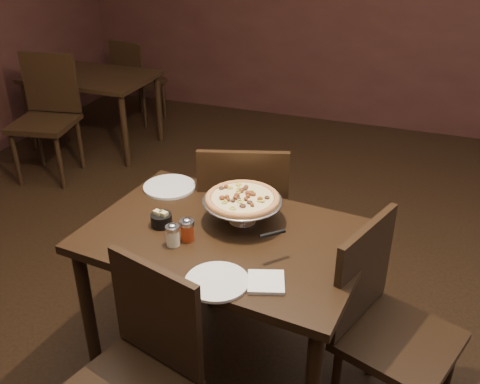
% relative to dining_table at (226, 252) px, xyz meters
% --- Properties ---
extents(room, '(6.04, 7.04, 2.84)m').
position_rel_dining_table_xyz_m(room, '(0.12, 0.08, 0.74)').
color(room, black).
rests_on(room, ground).
extents(dining_table, '(1.30, 0.94, 0.76)m').
position_rel_dining_table_xyz_m(dining_table, '(0.00, 0.00, 0.00)').
color(dining_table, black).
rests_on(dining_table, ground).
extents(background_table, '(1.10, 0.73, 0.69)m').
position_rel_dining_table_xyz_m(background_table, '(-2.14, 2.13, -0.07)').
color(background_table, black).
rests_on(background_table, ground).
extents(pizza_stand, '(0.36, 0.36, 0.15)m').
position_rel_dining_table_xyz_m(pizza_stand, '(0.04, 0.12, 0.22)').
color(pizza_stand, silver).
rests_on(pizza_stand, dining_table).
extents(parmesan_shaker, '(0.06, 0.06, 0.11)m').
position_rel_dining_table_xyz_m(parmesan_shaker, '(-0.18, -0.16, 0.15)').
color(parmesan_shaker, beige).
rests_on(parmesan_shaker, dining_table).
extents(pepper_flake_shaker, '(0.06, 0.06, 0.11)m').
position_rel_dining_table_xyz_m(pepper_flake_shaker, '(-0.14, -0.10, 0.15)').
color(pepper_flake_shaker, maroon).
rests_on(pepper_flake_shaker, dining_table).
extents(packet_caddy, '(0.10, 0.10, 0.07)m').
position_rel_dining_table_xyz_m(packet_caddy, '(-0.30, -0.04, 0.13)').
color(packet_caddy, black).
rests_on(packet_caddy, dining_table).
extents(napkin_stack, '(0.18, 0.18, 0.02)m').
position_rel_dining_table_xyz_m(napkin_stack, '(0.28, -0.28, 0.11)').
color(napkin_stack, white).
rests_on(napkin_stack, dining_table).
extents(plate_left, '(0.27, 0.27, 0.01)m').
position_rel_dining_table_xyz_m(plate_left, '(-0.43, 0.30, 0.11)').
color(plate_left, silver).
rests_on(plate_left, dining_table).
extents(plate_near, '(0.25, 0.25, 0.01)m').
position_rel_dining_table_xyz_m(plate_near, '(0.10, -0.34, 0.11)').
color(plate_near, silver).
rests_on(plate_near, dining_table).
extents(serving_spatula, '(0.15, 0.15, 0.02)m').
position_rel_dining_table_xyz_m(serving_spatula, '(0.25, -0.11, 0.22)').
color(serving_spatula, silver).
rests_on(serving_spatula, pizza_stand).
extents(chair_far, '(0.58, 0.58, 0.99)m').
position_rel_dining_table_xyz_m(chair_far, '(-0.10, 0.52, -0.12)').
color(chair_far, black).
rests_on(chair_far, ground).
extents(chair_near, '(0.53, 0.53, 0.92)m').
position_rel_dining_table_xyz_m(chair_near, '(-0.12, -0.62, -0.16)').
color(chair_near, black).
rests_on(chair_near, ground).
extents(chair_side, '(0.56, 0.56, 0.94)m').
position_rel_dining_table_xyz_m(chair_side, '(0.73, -0.04, -0.15)').
color(chair_side, black).
rests_on(chair_side, ground).
extents(bg_chair_far, '(0.47, 0.47, 0.86)m').
position_rel_dining_table_xyz_m(bg_chair_far, '(-2.10, 2.82, -0.19)').
color(bg_chair_far, black).
rests_on(bg_chair_far, ground).
extents(bg_chair_near, '(0.54, 0.54, 1.00)m').
position_rel_dining_table_xyz_m(bg_chair_near, '(-2.16, 1.50, -0.12)').
color(bg_chair_near, black).
rests_on(bg_chair_near, ground).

